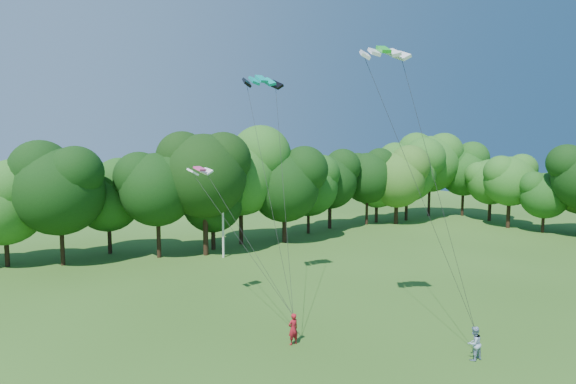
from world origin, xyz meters
TOP-DOWN VIEW (x-y plane):
  - utility_pole at (2.23, 30.47)m, footprint 1.66×0.78m
  - kite_flyer_left at (-2.85, 9.92)m, footprint 0.68×0.48m
  - kite_flyer_right at (4.01, 3.36)m, footprint 0.92×0.75m
  - kite_teal at (-0.21, 18.10)m, footprint 2.89×1.48m
  - kite_green at (1.82, 8.08)m, footprint 2.86×2.14m
  - kite_pink at (-5.10, 17.71)m, footprint 1.76×1.16m
  - tree_back_center at (1.14, 32.36)m, footprint 9.34×9.34m
  - tree_back_east at (31.71, 35.56)m, footprint 8.68×8.68m

SIDE VIEW (x-z plane):
  - kite_flyer_right at x=4.01m, z-range 0.00..1.77m
  - kite_flyer_left at x=-2.85m, z-range 0.00..1.78m
  - utility_pole at x=2.23m, z-range 0.11..8.98m
  - tree_back_east at x=31.71m, z-range 1.57..14.20m
  - tree_back_center at x=1.14m, z-range 1.69..15.28m
  - kite_pink at x=-5.10m, z-range 9.41..9.72m
  - kite_teal at x=-0.21m, z-range 15.45..16.14m
  - kite_green at x=1.82m, z-range 15.94..16.56m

